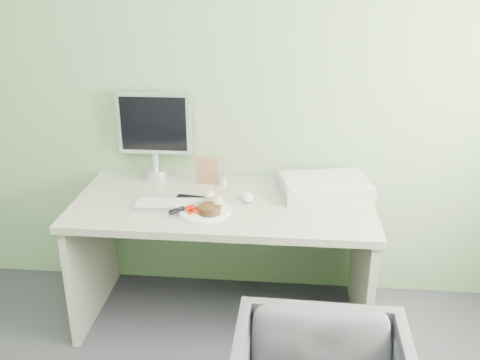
# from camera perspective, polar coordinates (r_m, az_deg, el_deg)

# --- Properties ---
(wall_back) EXTENTS (3.50, 0.00, 3.50)m
(wall_back) POSITION_cam_1_polar(r_m,az_deg,el_deg) (3.02, -1.04, 11.43)
(wall_back) COLOR gray
(wall_back) RESTS_ON floor
(desk) EXTENTS (1.60, 0.75, 0.73)m
(desk) POSITION_cam_1_polar(r_m,az_deg,el_deg) (2.93, -1.75, -5.59)
(desk) COLOR #B8A99A
(desk) RESTS_ON floor
(plate) EXTENTS (0.27, 0.27, 0.01)m
(plate) POSITION_cam_1_polar(r_m,az_deg,el_deg) (2.73, -3.75, -3.36)
(plate) COLOR white
(plate) RESTS_ON desk
(steak) EXTENTS (0.12, 0.12, 0.04)m
(steak) POSITION_cam_1_polar(r_m,az_deg,el_deg) (2.69, -3.27, -3.15)
(steak) COLOR black
(steak) RESTS_ON plate
(potato_pile) EXTENTS (0.12, 0.09, 0.06)m
(potato_pile) POSITION_cam_1_polar(r_m,az_deg,el_deg) (2.76, -3.02, -2.22)
(potato_pile) COLOR tan
(potato_pile) RESTS_ON plate
(carrot_heap) EXTENTS (0.08, 0.07, 0.04)m
(carrot_heap) POSITION_cam_1_polar(r_m,az_deg,el_deg) (2.71, -4.95, -2.96)
(carrot_heap) COLOR red
(carrot_heap) RESTS_ON plate
(steak_knife) EXTENTS (0.17, 0.19, 0.02)m
(steak_knife) POSITION_cam_1_polar(r_m,az_deg,el_deg) (2.73, -6.13, -3.03)
(steak_knife) COLOR silver
(steak_knife) RESTS_ON plate
(mousepad) EXTENTS (0.29, 0.26, 0.00)m
(mousepad) POSITION_cam_1_polar(r_m,az_deg,el_deg) (2.82, -4.91, -2.63)
(mousepad) COLOR black
(mousepad) RESTS_ON desk
(keyboard) EXTENTS (0.43, 0.16, 0.02)m
(keyboard) POSITION_cam_1_polar(r_m,az_deg,el_deg) (2.80, -6.74, -2.58)
(keyboard) COLOR white
(keyboard) RESTS_ON desk
(computer_mouse) EXTENTS (0.09, 0.12, 0.04)m
(computer_mouse) POSITION_cam_1_polar(r_m,az_deg,el_deg) (2.85, 0.80, -1.87)
(computer_mouse) COLOR white
(computer_mouse) RESTS_ON desk
(photo_frame) EXTENTS (0.13, 0.02, 0.16)m
(photo_frame) POSITION_cam_1_polar(r_m,az_deg,el_deg) (3.06, -3.52, 1.01)
(photo_frame) COLOR #A26B4B
(photo_frame) RESTS_ON desk
(eyedrop_bottle) EXTENTS (0.03, 0.03, 0.07)m
(eyedrop_bottle) POSITION_cam_1_polar(r_m,az_deg,el_deg) (3.03, -1.67, -0.14)
(eyedrop_bottle) COLOR white
(eyedrop_bottle) RESTS_ON desk
(scanner) EXTENTS (0.54, 0.41, 0.07)m
(scanner) POSITION_cam_1_polar(r_m,az_deg,el_deg) (2.98, 9.01, -0.75)
(scanner) COLOR #AEB0B5
(scanner) RESTS_ON desk
(monitor) EXTENTS (0.43, 0.13, 0.51)m
(monitor) POSITION_cam_1_polar(r_m,az_deg,el_deg) (3.12, -9.11, 5.23)
(monitor) COLOR silver
(monitor) RESTS_ON desk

